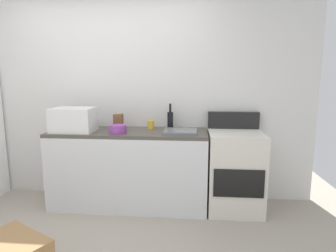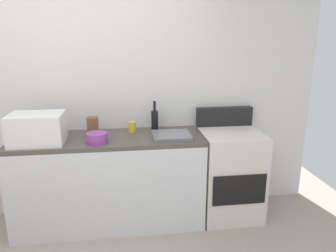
# 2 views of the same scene
# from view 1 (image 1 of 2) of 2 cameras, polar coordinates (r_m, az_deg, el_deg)

# --- Properties ---
(wall_back) EXTENTS (5.00, 0.10, 2.60)m
(wall_back) POSITION_cam_1_polar(r_m,az_deg,el_deg) (3.64, -11.52, 6.34)
(wall_back) COLOR silver
(wall_back) RESTS_ON ground_plane
(kitchen_counter) EXTENTS (1.80, 0.60, 0.90)m
(kitchen_counter) POSITION_cam_1_polar(r_m,az_deg,el_deg) (3.39, -7.80, -8.46)
(kitchen_counter) COLOR silver
(kitchen_counter) RESTS_ON ground_plane
(stove_oven) EXTENTS (0.60, 0.61, 1.10)m
(stove_oven) POSITION_cam_1_polar(r_m,az_deg,el_deg) (3.34, 13.30, -8.60)
(stove_oven) COLOR silver
(stove_oven) RESTS_ON ground_plane
(microwave) EXTENTS (0.46, 0.34, 0.27)m
(microwave) POSITION_cam_1_polar(r_m,az_deg,el_deg) (3.35, -18.50, 1.22)
(microwave) COLOR white
(microwave) RESTS_ON kitchen_counter
(sink_basin) EXTENTS (0.36, 0.32, 0.03)m
(sink_basin) POSITION_cam_1_polar(r_m,az_deg,el_deg) (3.13, 2.53, -1.09)
(sink_basin) COLOR slate
(sink_basin) RESTS_ON kitchen_counter
(wine_bottle) EXTENTS (0.07, 0.07, 0.30)m
(wine_bottle) POSITION_cam_1_polar(r_m,az_deg,el_deg) (3.37, 0.45, 1.32)
(wine_bottle) COLOR black
(wine_bottle) RESTS_ON kitchen_counter
(coffee_mug) EXTENTS (0.08, 0.08, 0.10)m
(coffee_mug) POSITION_cam_1_polar(r_m,az_deg,el_deg) (3.38, -3.45, 0.30)
(coffee_mug) COLOR gold
(coffee_mug) RESTS_ON kitchen_counter
(knife_block) EXTENTS (0.10, 0.10, 0.18)m
(knife_block) POSITION_cam_1_polar(r_m,az_deg,el_deg) (3.39, -9.99, 0.87)
(knife_block) COLOR brown
(knife_block) RESTS_ON kitchen_counter
(mixing_bowl) EXTENTS (0.19, 0.19, 0.09)m
(mixing_bowl) POSITION_cam_1_polar(r_m,az_deg,el_deg) (3.15, -10.11, -0.61)
(mixing_bowl) COLOR purple
(mixing_bowl) RESTS_ON kitchen_counter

